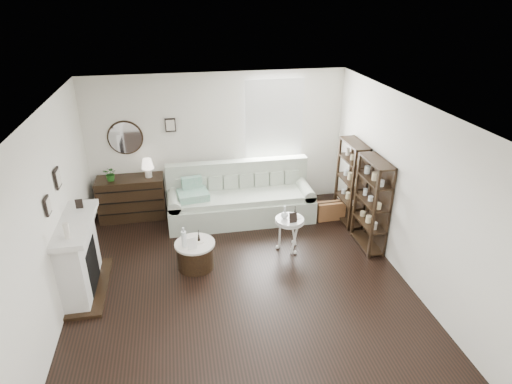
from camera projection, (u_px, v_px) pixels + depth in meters
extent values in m
plane|color=black|center=(241.00, 283.00, 6.55)|extent=(5.50, 5.50, 0.00)
plane|color=white|center=(238.00, 110.00, 5.39)|extent=(5.50, 5.50, 0.00)
plane|color=silver|center=(219.00, 142.00, 8.41)|extent=(5.00, 0.00, 5.00)
plane|color=silver|center=(291.00, 354.00, 3.53)|extent=(5.00, 0.00, 5.00)
plane|color=silver|center=(50.00, 221.00, 5.55)|extent=(0.00, 5.50, 5.50)
plane|color=silver|center=(405.00, 190.00, 6.39)|extent=(0.00, 5.50, 5.50)
cube|color=white|center=(273.00, 127.00, 8.47)|extent=(1.00, 0.02, 1.80)
cube|color=silver|center=(274.00, 128.00, 8.41)|extent=(1.15, 0.02, 1.90)
cylinder|color=silver|center=(125.00, 138.00, 8.00)|extent=(0.60, 0.03, 0.60)
cube|color=black|center=(170.00, 125.00, 8.06)|extent=(0.20, 0.03, 0.26)
cube|color=silver|center=(79.00, 258.00, 6.19)|extent=(0.34, 1.20, 1.10)
cube|color=black|center=(83.00, 267.00, 6.26)|extent=(0.30, 0.65, 0.70)
cube|color=silver|center=(75.00, 224.00, 5.95)|extent=(0.44, 1.35, 0.08)
cube|color=black|center=(91.00, 287.00, 6.43)|extent=(0.50, 1.40, 0.05)
cylinder|color=beige|center=(67.00, 231.00, 5.49)|extent=(0.08, 0.08, 0.22)
cube|color=black|center=(79.00, 204.00, 6.26)|extent=(0.10, 0.03, 0.14)
cube|color=black|center=(47.00, 206.00, 5.40)|extent=(0.03, 0.18, 0.24)
cube|color=black|center=(57.00, 178.00, 5.94)|extent=(0.03, 0.22, 0.28)
cube|color=black|center=(351.00, 183.00, 7.97)|extent=(0.30, 0.80, 1.60)
cylinder|color=beige|center=(354.00, 202.00, 7.87)|extent=(0.08, 0.08, 0.11)
cylinder|color=beige|center=(349.00, 196.00, 8.09)|extent=(0.08, 0.08, 0.11)
cylinder|color=beige|center=(344.00, 191.00, 8.31)|extent=(0.08, 0.08, 0.11)
cylinder|color=beige|center=(356.00, 182.00, 7.70)|extent=(0.08, 0.08, 0.11)
cylinder|color=beige|center=(351.00, 177.00, 7.92)|extent=(0.08, 0.08, 0.11)
cylinder|color=beige|center=(346.00, 172.00, 8.14)|extent=(0.08, 0.08, 0.11)
cylinder|color=beige|center=(358.00, 162.00, 7.53)|extent=(0.08, 0.08, 0.11)
cylinder|color=beige|center=(353.00, 157.00, 7.75)|extent=(0.08, 0.08, 0.11)
cylinder|color=beige|center=(347.00, 152.00, 7.97)|extent=(0.08, 0.08, 0.11)
cube|color=black|center=(372.00, 205.00, 7.18)|extent=(0.30, 0.80, 1.60)
cylinder|color=beige|center=(375.00, 226.00, 7.07)|extent=(0.08, 0.08, 0.11)
cylinder|color=beige|center=(368.00, 219.00, 7.29)|extent=(0.08, 0.08, 0.11)
cylinder|color=beige|center=(363.00, 212.00, 7.52)|extent=(0.08, 0.08, 0.11)
cylinder|color=beige|center=(378.00, 205.00, 6.90)|extent=(0.08, 0.08, 0.11)
cylinder|color=beige|center=(371.00, 198.00, 7.12)|extent=(0.08, 0.08, 0.11)
cylinder|color=beige|center=(365.00, 192.00, 7.34)|extent=(0.08, 0.08, 0.11)
cylinder|color=beige|center=(381.00, 182.00, 6.73)|extent=(0.08, 0.08, 0.11)
cylinder|color=beige|center=(374.00, 176.00, 6.95)|extent=(0.08, 0.08, 0.11)
cylinder|color=beige|center=(368.00, 170.00, 7.17)|extent=(0.08, 0.08, 0.11)
cube|color=#A5B09D|center=(241.00, 209.00, 8.28)|extent=(2.76, 0.96, 0.45)
cube|color=#A5B09D|center=(241.00, 196.00, 8.13)|extent=(2.39, 0.77, 0.11)
cube|color=#A5B09D|center=(238.00, 181.00, 8.43)|extent=(2.76, 0.21, 0.85)
cube|color=#A5B09D|center=(175.00, 212.00, 8.05)|extent=(0.23, 0.90, 0.55)
cube|color=#A5B09D|center=(303.00, 201.00, 8.47)|extent=(0.23, 0.90, 0.55)
cube|color=#258A6A|center=(193.00, 195.00, 7.91)|extent=(0.61, 0.52, 0.14)
cube|color=brown|center=(331.00, 211.00, 8.29)|extent=(0.55, 0.20, 0.36)
cube|color=black|center=(132.00, 198.00, 8.27)|extent=(1.25, 0.52, 0.83)
cube|color=black|center=(132.00, 213.00, 8.11)|extent=(1.20, 0.01, 0.02)
cube|color=black|center=(131.00, 202.00, 8.01)|extent=(1.20, 0.01, 0.02)
cube|color=black|center=(129.00, 191.00, 7.91)|extent=(1.20, 0.01, 0.01)
imported|color=#1C5017|center=(111.00, 174.00, 7.93)|extent=(0.30, 0.28, 0.28)
cylinder|color=black|center=(196.00, 256.00, 6.86)|extent=(0.59, 0.59, 0.41)
cylinder|color=beige|center=(195.00, 244.00, 6.76)|extent=(0.64, 0.64, 0.04)
cylinder|color=white|center=(290.00, 219.00, 7.17)|extent=(0.48, 0.48, 0.03)
cylinder|color=silver|center=(290.00, 222.00, 7.19)|extent=(0.49, 0.49, 0.02)
cylinder|color=silver|center=(289.00, 235.00, 7.30)|extent=(0.04, 0.04, 0.56)
cylinder|color=silver|center=(184.00, 237.00, 6.59)|extent=(0.08, 0.08, 0.33)
cube|color=silver|center=(192.00, 244.00, 6.57)|extent=(0.15, 0.08, 0.18)
cube|color=black|center=(293.00, 218.00, 7.01)|extent=(0.13, 0.06, 0.17)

